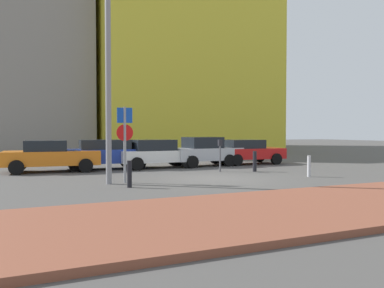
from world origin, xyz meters
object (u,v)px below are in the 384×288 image
Objects in this scene: parked_car_blue at (106,153)px; parking_sign_post at (125,135)px; parked_car_white at (155,153)px; street_lamp at (108,58)px; parked_car_silver at (206,151)px; traffic_bollard_near at (309,166)px; parking_meter at (220,151)px; parked_car_red at (245,151)px; traffic_bollard_far at (129,174)px; parked_car_orange at (51,156)px; traffic_bollard_mid at (255,161)px.

parking_sign_post is at bearing -94.21° from parked_car_blue.
street_lamp is (-3.46, -5.14, 3.69)m from parked_car_white.
parked_car_silver is 7.72m from parking_sign_post.
parking_sign_post is 3.15× the size of traffic_bollard_near.
parked_car_blue is 1.10× the size of parked_car_silver.
parking_meter reaches higher than parked_car_blue.
parking_meter is at bearing -103.97° from parked_car_silver.
parked_car_red reaches higher than traffic_bollard_near.
parking_sign_post is 1.79m from traffic_bollard_far.
parked_car_white is at bearing 60.50° from parking_sign_post.
parked_car_orange reaches higher than traffic_bollard_near.
traffic_bollard_near is at bearing -43.89° from parked_car_blue.
parked_car_blue is 6.77m from traffic_bollard_far.
parked_car_blue is 1.64× the size of parking_sign_post.
traffic_bollard_mid is at bearing -44.49° from parked_car_white.
parked_car_white is 0.90× the size of parked_car_red.
parked_car_orange is 1.10× the size of parked_car_white.
parked_car_red is at bearing 32.09° from parking_sign_post.
parking_sign_post is (-8.26, -5.18, 1.00)m from parked_car_red.
parking_sign_post reaches higher than parked_car_red.
parked_car_silver is 4.71× the size of traffic_bollard_near.
parked_car_blue is 2.49m from parked_car_white.
parked_car_blue is 5.02× the size of traffic_bollard_far.
parked_car_silver is 8.97m from street_lamp.
parked_car_blue reaches higher than parked_car_red.
parked_car_red is at bearing 64.86° from traffic_bollard_mid.
parking_meter is 1.56× the size of traffic_bollard_mid.
parked_car_white is at bearing 56.04° from street_lamp.
parked_car_orange is 11.55m from traffic_bollard_near.
parked_car_blue is 5.59m from parking_sign_post.
parking_meter is 1.66× the size of traffic_bollard_far.
parked_car_white is at bearing -179.85° from parked_car_silver.
street_lamp is at bearing -149.27° from parked_car_red.
parked_car_blue is at bearing 175.34° from parked_car_silver.
parked_car_white reaches higher than parked_car_red.
parked_car_blue is at bearing 177.67° from parked_car_red.
parked_car_blue is 4.73× the size of traffic_bollard_mid.
parking_meter is (4.61, -3.42, 0.18)m from parked_car_blue.
traffic_bollard_far is (-0.56, -6.74, -0.33)m from parked_car_blue.
traffic_bollard_near is 2.83m from traffic_bollard_mid.
parked_car_silver is at bearing 39.00° from street_lamp.
parked_car_silver is (2.90, 0.01, 0.03)m from parked_car_white.
traffic_bollard_mid is (3.65, -3.59, -0.28)m from parked_car_white.
parked_car_red is 10.96m from street_lamp.
parked_car_silver reaches higher than traffic_bollard_mid.
traffic_bollard_mid is at bearing 22.05° from traffic_bollard_far.
street_lamp reaches higher than parking_sign_post.
parked_car_silver reaches higher than parked_car_red.
parked_car_white is 2.90m from parked_car_silver.
parked_car_white is 3.68m from parking_meter.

